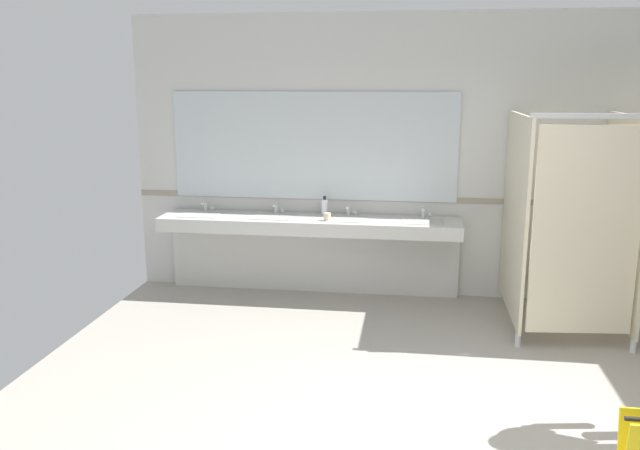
% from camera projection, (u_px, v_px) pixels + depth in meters
% --- Properties ---
extents(wall_back, '(6.96, 0.12, 2.98)m').
position_uv_depth(wall_back, '(456.00, 158.00, 6.94)').
color(wall_back, silver).
rests_on(wall_back, ground_plane).
extents(wall_back_tile_band, '(6.96, 0.01, 0.06)m').
position_uv_depth(wall_back_tile_band, '(455.00, 200.00, 6.97)').
color(wall_back_tile_band, '#9E937F').
rests_on(wall_back_tile_band, wall_back).
extents(vanity_counter, '(3.17, 0.56, 0.99)m').
position_uv_depth(vanity_counter, '(310.00, 237.00, 7.06)').
color(vanity_counter, silver).
rests_on(vanity_counter, ground_plane).
extents(mirror_panel, '(3.07, 0.02, 1.15)m').
position_uv_depth(mirror_panel, '(313.00, 146.00, 7.05)').
color(mirror_panel, silver).
rests_on(mirror_panel, wall_back).
extents(bathroom_stalls, '(1.98, 1.43, 2.03)m').
position_uv_depth(bathroom_stalls, '(629.00, 221.00, 5.88)').
color(bathroom_stalls, beige).
rests_on(bathroom_stalls, ground_plane).
extents(soap_dispenser, '(0.07, 0.07, 0.20)m').
position_uv_depth(soap_dispenser, '(325.00, 207.00, 7.05)').
color(soap_dispenser, white).
rests_on(soap_dispenser, vanity_counter).
extents(paper_cup, '(0.07, 0.07, 0.08)m').
position_uv_depth(paper_cup, '(327.00, 217.00, 6.77)').
color(paper_cup, beige).
rests_on(paper_cup, vanity_counter).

